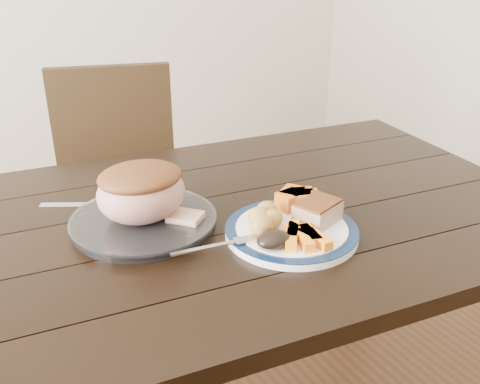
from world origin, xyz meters
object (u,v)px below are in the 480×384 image
carving_knife (134,202)px  fork (221,245)px  chair_far (120,188)px  roast_joint (141,193)px  pork_slice (317,212)px  dining_table (206,252)px  dinner_plate (291,232)px  serving_platter (144,222)px

carving_knife → fork: bearing=-47.6°
chair_far → fork: 0.93m
chair_far → roast_joint: (-0.16, -0.71, 0.30)m
pork_slice → fork: pork_slice is taller
fork → roast_joint: bearing=124.2°
dining_table → fork: bearing=-105.8°
fork → carving_knife: 0.31m
carving_knife → dinner_plate: bearing=-23.5°
dinner_plate → fork: fork is taller
dining_table → pork_slice: 0.28m
pork_slice → carving_knife: 0.43m
fork → carving_knife: fork is taller
pork_slice → chair_far: bearing=99.7°
dinner_plate → carving_knife: dinner_plate is taller
serving_platter → roast_joint: size_ratio=1.62×
serving_platter → roast_joint: bearing=90.0°
chair_far → roast_joint: bearing=94.0°
dining_table → roast_joint: bearing=168.2°
chair_far → dinner_plate: 0.94m
chair_far → fork: (-0.07, -0.89, 0.25)m
serving_platter → pork_slice: (0.32, -0.20, 0.03)m
dining_table → fork: (-0.04, -0.16, 0.11)m
dining_table → serving_platter: serving_platter is taller
dinner_plate → fork: 0.17m
dining_table → roast_joint: roast_joint is taller
dinner_plate → roast_joint: bearing=142.4°
dining_table → dinner_plate: dinner_plate is taller
roast_joint → serving_platter: bearing=-90.0°
dining_table → serving_platter: (-0.14, 0.03, 0.10)m
dining_table → chair_far: (0.03, 0.73, -0.13)m
chair_far → dinner_plate: size_ratio=3.31×
pork_slice → roast_joint: 0.38m
chair_far → pork_slice: size_ratio=10.21×
carving_knife → dining_table: bearing=-20.9°
dinner_plate → fork: bearing=176.8°
chair_far → roast_joint: 0.79m
chair_far → dinner_plate: bearing=112.8°
chair_far → fork: size_ratio=5.22×
serving_platter → roast_joint: roast_joint is taller
carving_knife → pork_slice: bearing=-17.4°
roast_joint → dinner_plate: bearing=-37.6°
serving_platter → fork: fork is taller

